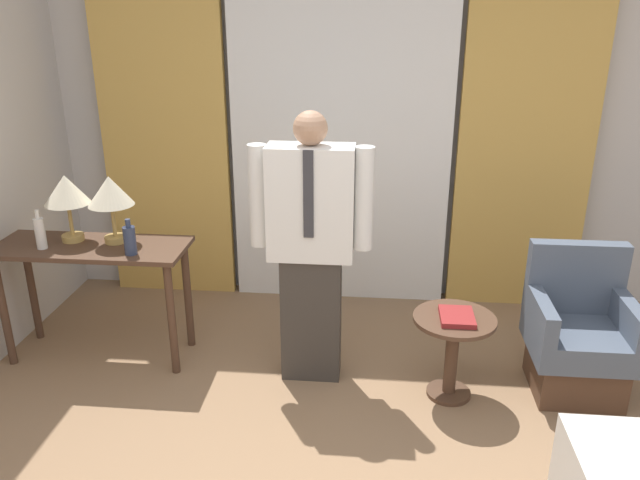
% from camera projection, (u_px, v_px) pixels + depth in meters
% --- Properties ---
extents(wall_back, '(10.00, 0.06, 2.70)m').
position_uv_depth(wall_back, '(342.00, 122.00, 4.59)').
color(wall_back, beige).
rests_on(wall_back, ground_plane).
extents(curtain_sheer_center, '(1.59, 0.06, 2.58)m').
position_uv_depth(curtain_sheer_center, '(341.00, 133.00, 4.49)').
color(curtain_sheer_center, white).
rests_on(curtain_sheer_center, ground_plane).
extents(curtain_drape_left, '(0.95, 0.06, 2.58)m').
position_uv_depth(curtain_drape_left, '(164.00, 130.00, 4.61)').
color(curtain_drape_left, gold).
rests_on(curtain_drape_left, ground_plane).
extents(curtain_drape_right, '(0.95, 0.06, 2.58)m').
position_uv_depth(curtain_drape_right, '(527.00, 136.00, 4.37)').
color(curtain_drape_right, gold).
rests_on(curtain_drape_right, ground_plane).
extents(desk, '(1.19, 0.45, 0.77)m').
position_uv_depth(desk, '(93.00, 265.00, 3.89)').
color(desk, '#4C3323').
rests_on(desk, ground_plane).
extents(table_lamp_left, '(0.28, 0.28, 0.42)m').
position_uv_depth(table_lamp_left, '(66.00, 192.00, 3.81)').
color(table_lamp_left, tan).
rests_on(table_lamp_left, desk).
extents(table_lamp_right, '(0.28, 0.28, 0.42)m').
position_uv_depth(table_lamp_right, '(110.00, 193.00, 3.78)').
color(table_lamp_right, tan).
rests_on(table_lamp_right, desk).
extents(bottle_near_edge, '(0.07, 0.07, 0.22)m').
position_uv_depth(bottle_near_edge, '(130.00, 240.00, 3.68)').
color(bottle_near_edge, '#2D3851').
rests_on(bottle_near_edge, desk).
extents(bottle_by_lamp, '(0.06, 0.06, 0.25)m').
position_uv_depth(bottle_by_lamp, '(40.00, 233.00, 3.76)').
color(bottle_by_lamp, silver).
rests_on(bottle_by_lamp, desk).
extents(person, '(0.70, 0.23, 1.63)m').
position_uv_depth(person, '(311.00, 242.00, 3.59)').
color(person, '#38332D').
rests_on(person, ground_plane).
extents(armchair, '(0.56, 0.54, 0.86)m').
position_uv_depth(armchair, '(577.00, 339.00, 3.65)').
color(armchair, '#4C3323').
rests_on(armchair, ground_plane).
extents(side_table, '(0.47, 0.47, 0.51)m').
position_uv_depth(side_table, '(453.00, 343.00, 3.56)').
color(side_table, '#4C3323').
rests_on(side_table, ground_plane).
extents(book, '(0.19, 0.24, 0.03)m').
position_uv_depth(book, '(457.00, 317.00, 3.48)').
color(book, maroon).
rests_on(book, side_table).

